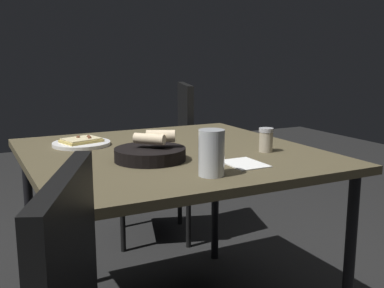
{
  "coord_description": "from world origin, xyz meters",
  "views": [
    {
      "loc": [
        -1.61,
        0.71,
        1.12
      ],
      "look_at": [
        -0.08,
        -0.05,
        0.79
      ],
      "focal_mm": 43.18,
      "sensor_mm": 36.0,
      "label": 1
    }
  ],
  "objects_px": {
    "chair_far": "(167,154)",
    "beer_glass": "(211,156)",
    "pizza_plate": "(82,143)",
    "bread_basket": "(151,152)",
    "pepper_shaker": "(266,141)",
    "dining_table": "(171,165)"
  },
  "relations": [
    {
      "from": "chair_far",
      "to": "beer_glass",
      "type": "bearing_deg",
      "value": 162.13
    },
    {
      "from": "pizza_plate",
      "to": "bread_basket",
      "type": "distance_m",
      "value": 0.41
    },
    {
      "from": "pepper_shaker",
      "to": "chair_far",
      "type": "bearing_deg",
      "value": -3.07
    },
    {
      "from": "dining_table",
      "to": "chair_far",
      "type": "distance_m",
      "value": 0.99
    },
    {
      "from": "dining_table",
      "to": "beer_glass",
      "type": "xyz_separation_m",
      "value": [
        -0.4,
        0.04,
        0.12
      ]
    },
    {
      "from": "dining_table",
      "to": "pizza_plate",
      "type": "relative_size",
      "value": 4.64
    },
    {
      "from": "pizza_plate",
      "to": "pepper_shaker",
      "type": "relative_size",
      "value": 2.56
    },
    {
      "from": "dining_table",
      "to": "bread_basket",
      "type": "relative_size",
      "value": 4.33
    },
    {
      "from": "pizza_plate",
      "to": "bread_basket",
      "type": "xyz_separation_m",
      "value": [
        -0.38,
        -0.15,
        0.02
      ]
    },
    {
      "from": "dining_table",
      "to": "pizza_plate",
      "type": "distance_m",
      "value": 0.39
    },
    {
      "from": "beer_glass",
      "to": "pepper_shaker",
      "type": "bearing_deg",
      "value": -58.98
    },
    {
      "from": "pepper_shaker",
      "to": "bread_basket",
      "type": "bearing_deg",
      "value": 82.13
    },
    {
      "from": "pepper_shaker",
      "to": "dining_table",
      "type": "bearing_deg",
      "value": 60.51
    },
    {
      "from": "bread_basket",
      "to": "chair_far",
      "type": "xyz_separation_m",
      "value": [
        1.02,
        -0.51,
        -0.25
      ]
    },
    {
      "from": "pizza_plate",
      "to": "pepper_shaker",
      "type": "xyz_separation_m",
      "value": [
        -0.44,
        -0.6,
        0.03
      ]
    },
    {
      "from": "chair_far",
      "to": "pepper_shaker",
      "type": "bearing_deg",
      "value": 176.93
    },
    {
      "from": "pepper_shaker",
      "to": "chair_far",
      "type": "relative_size",
      "value": 0.1
    },
    {
      "from": "dining_table",
      "to": "pepper_shaker",
      "type": "xyz_separation_m",
      "value": [
        -0.18,
        -0.32,
        0.1
      ]
    },
    {
      "from": "beer_glass",
      "to": "chair_far",
      "type": "xyz_separation_m",
      "value": [
        1.29,
        -0.42,
        -0.29
      ]
    },
    {
      "from": "beer_glass",
      "to": "chair_far",
      "type": "bearing_deg",
      "value": -17.87
    },
    {
      "from": "dining_table",
      "to": "chair_far",
      "type": "bearing_deg",
      "value": -22.88
    },
    {
      "from": "bread_basket",
      "to": "pepper_shaker",
      "type": "relative_size",
      "value": 2.74
    }
  ]
}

